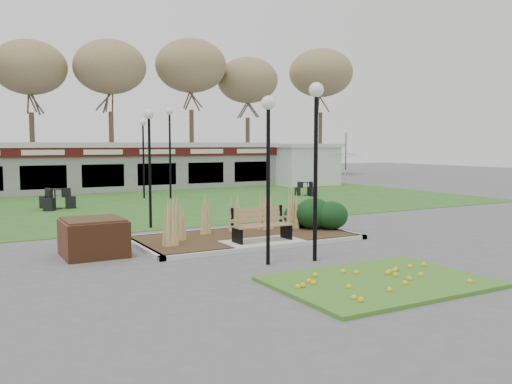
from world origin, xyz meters
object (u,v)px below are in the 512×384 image
food_pavilion (97,166)px  bistro_set_d (307,191)px  lamp_post_near_right (316,132)px  lamp_post_near_left (268,142)px  park_bench (261,224)px  lamp_post_mid_right (143,141)px  bistro_set_c (55,202)px  lamp_post_far_right (170,133)px  patio_umbrella (346,166)px  lamp_post_mid_left (149,142)px  brick_planter (93,237)px  service_hut (304,164)px

food_pavilion → bistro_set_d: bearing=-42.5°
lamp_post_near_right → bistro_set_d: (9.14, 13.65, -2.83)m
lamp_post_near_left → lamp_post_near_right: lamp_post_near_right is taller
lamp_post_near_left → food_pavilion: bearing=87.2°
lamp_post_near_right → food_pavilion: bearing=90.3°
bistro_set_d → park_bench: bearing=-129.5°
lamp_post_near_left → park_bench: bearing=64.5°
lamp_post_mid_right → bistro_set_c: size_ratio=2.50×
lamp_post_near_right → lamp_post_far_right: 15.98m
lamp_post_mid_right → lamp_post_far_right: 1.44m
lamp_post_near_right → bistro_set_c: size_ratio=2.62×
lamp_post_near_left → patio_umbrella: 20.66m
lamp_post_near_left → lamp_post_mid_right: 16.49m
food_pavilion → lamp_post_mid_right: lamp_post_mid_right is taller
park_bench → lamp_post_mid_left: lamp_post_mid_left is taller
brick_planter → bistro_set_d: size_ratio=1.10×
lamp_post_far_right → food_pavilion: bearing=109.8°
park_bench → lamp_post_near_left: size_ratio=0.44×
lamp_post_mid_left → bistro_set_c: lamp_post_mid_left is taller
food_pavilion → lamp_post_far_right: bearing=-70.2°
park_bench → lamp_post_near_right: bearing=-87.0°
park_bench → lamp_post_near_right: lamp_post_near_right is taller
patio_umbrella → brick_planter: bearing=-145.5°
service_hut → lamp_post_near_left: lamp_post_near_left is taller
food_pavilion → lamp_post_far_right: 6.97m
service_hut → lamp_post_near_right: (-13.37, -20.18, 1.64)m
patio_umbrella → lamp_post_near_left: bearing=-133.3°
lamp_post_near_right → patio_umbrella: 20.01m
lamp_post_near_left → bistro_set_c: lamp_post_near_left is taller
bistro_set_d → patio_umbrella: size_ratio=0.57×
food_pavilion → patio_umbrella: size_ratio=10.31×
lamp_post_near_left → bistro_set_c: bearing=100.8°
lamp_post_near_left → patio_umbrella: (14.15, 14.99, -1.34)m
service_hut → lamp_post_near_right: size_ratio=1.04×
lamp_post_near_left → bistro_set_c: size_ratio=2.40×
park_bench → lamp_post_near_left: 3.35m
bistro_set_d → lamp_post_near_left: bearing=-127.5°
lamp_post_mid_left → lamp_post_mid_right: 10.11m
lamp_post_mid_left → patio_umbrella: (14.81, 8.36, -1.37)m
lamp_post_near_right → bistro_set_c: bearing=105.4°
bistro_set_d → patio_umbrella: bearing=21.8°
lamp_post_mid_left → patio_umbrella: lamp_post_mid_left is taller
bistro_set_c → brick_planter: bearing=-93.9°
lamp_post_near_right → bistro_set_c: lamp_post_near_right is taller
lamp_post_mid_left → lamp_post_mid_right: size_ratio=0.97×
bistro_set_c → patio_umbrella: size_ratio=0.68×
lamp_post_mid_right → brick_planter: bearing=-112.3°
food_pavilion → patio_umbrella: bearing=-28.0°
lamp_post_far_right → patio_umbrella: bearing=-3.5°
lamp_post_near_right → bistro_set_c: (-3.81, 13.83, -2.79)m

